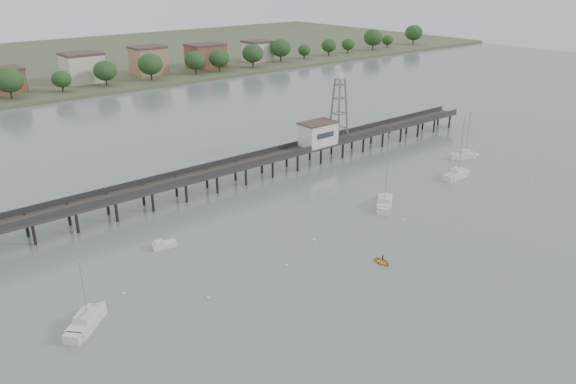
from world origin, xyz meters
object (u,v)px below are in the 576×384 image
at_px(pier, 226,169).
at_px(sailboat_a, 92,316).
at_px(sailboat_d, 460,173).
at_px(sailboat_c, 385,200).
at_px(sailboat_e, 468,155).
at_px(white_tender, 164,245).
at_px(lattice_tower, 339,110).
at_px(yellow_dinghy, 382,263).

relative_size(pier, sailboat_a, 11.03).
xyz_separation_m(sailboat_d, sailboat_c, (-23.90, 0.27, -0.01)).
xyz_separation_m(sailboat_a, sailboat_e, (93.34, 7.53, 0.01)).
relative_size(sailboat_a, sailboat_e, 1.14).
distance_m(sailboat_d, white_tender, 65.64).
xyz_separation_m(lattice_tower, sailboat_a, (-70.88, -28.11, -10.46)).
bearing_deg(sailboat_d, sailboat_a, 177.81).
bearing_deg(sailboat_a, yellow_dinghy, -60.56).
relative_size(pier, white_tender, 37.31).
distance_m(lattice_tower, yellow_dinghy, 53.29).
xyz_separation_m(sailboat_e, sailboat_d, (-12.03, -6.19, -0.01)).
bearing_deg(lattice_tower, yellow_dinghy, -126.94).
bearing_deg(yellow_dinghy, sailboat_d, 23.59).
height_order(lattice_tower, white_tender, lattice_tower).
distance_m(pier, yellow_dinghy, 41.83).
height_order(sailboat_e, sailboat_d, sailboat_d).
xyz_separation_m(lattice_tower, white_tender, (-54.33, -16.04, -10.65)).
bearing_deg(sailboat_e, sailboat_d, -129.86).
height_order(lattice_tower, sailboat_a, lattice_tower).
bearing_deg(pier, sailboat_d, -32.56).
bearing_deg(pier, lattice_tower, 0.00).
relative_size(sailboat_e, sailboat_c, 0.81).
bearing_deg(sailboat_e, yellow_dinghy, -135.68).
relative_size(lattice_tower, sailboat_d, 1.15).
bearing_deg(sailboat_a, lattice_tower, -20.02).
height_order(sailboat_d, white_tender, sailboat_d).
xyz_separation_m(sailboat_e, white_tender, (-76.79, 4.54, -0.20)).
relative_size(pier, sailboat_d, 11.15).
relative_size(sailboat_d, sailboat_c, 0.91).
bearing_deg(yellow_dinghy, sailboat_e, 25.37).
relative_size(pier, yellow_dinghy, 51.46).
bearing_deg(sailboat_d, pier, 144.30).
bearing_deg(yellow_dinghy, sailboat_a, 165.07).
distance_m(sailboat_e, sailboat_d, 13.52).
bearing_deg(sailboat_d, sailboat_c, 176.21).
bearing_deg(white_tender, yellow_dinghy, -35.29).
height_order(white_tender, yellow_dinghy, yellow_dinghy).
height_order(lattice_tower, sailboat_c, lattice_tower).
height_order(sailboat_d, sailboat_c, sailboat_c).
xyz_separation_m(pier, yellow_dinghy, (0.17, -41.66, -3.79)).
bearing_deg(sailboat_c, sailboat_a, 143.22).
relative_size(sailboat_d, white_tender, 3.35).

